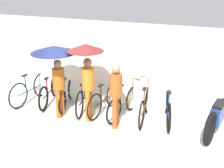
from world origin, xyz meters
TOP-DOWN VIEW (x-y plane):
  - ground_plane at (0.00, 0.00)m, footprint 30.00×30.00m
  - back_wall at (0.00, 1.82)m, footprint 13.32×0.12m
  - parked_bicycle_0 at (-2.03, 1.29)m, footprint 0.44×1.77m
  - parked_bicycle_1 at (-1.46, 1.41)m, footprint 0.51×1.75m
  - parked_bicycle_2 at (-0.87, 1.39)m, footprint 0.55×1.69m
  - parked_bicycle_3 at (-0.29, 1.29)m, footprint 0.47×1.71m
  - parked_bicycle_4 at (0.29, 1.36)m, footprint 0.47×1.73m
  - parked_bicycle_5 at (0.87, 1.30)m, footprint 0.56×1.64m
  - parked_bicycle_6 at (1.45, 1.29)m, footprint 0.44×1.72m
  - parked_bicycle_7 at (2.03, 1.41)m, footprint 0.58×1.78m
  - pedestrian_leading at (-0.75, 0.63)m, footprint 1.15×1.15m
  - pedestrian_center at (0.07, 0.75)m, footprint 0.90×0.90m
  - pedestrian_trailing at (0.85, 0.69)m, footprint 0.32×0.32m
  - motorcycle at (3.29, 1.32)m, footprint 0.71×2.17m

SIDE VIEW (x-z plane):
  - ground_plane at x=0.00m, z-range 0.00..0.00m
  - parked_bicycle_2 at x=-0.87m, z-range -0.19..0.91m
  - parked_bicycle_5 at x=0.87m, z-range -0.11..0.86m
  - parked_bicycle_1 at x=-1.46m, z-range -0.15..0.90m
  - parked_bicycle_7 at x=2.03m, z-range -0.11..0.89m
  - parked_bicycle_4 at x=0.29m, z-range -0.16..0.94m
  - parked_bicycle_6 at x=1.45m, z-range -0.14..0.92m
  - parked_bicycle_3 at x=-0.29m, z-range -0.16..0.96m
  - parked_bicycle_0 at x=-2.03m, z-range -0.16..0.96m
  - motorcycle at x=3.29m, z-range -0.05..0.92m
  - pedestrian_trailing at x=0.85m, z-range 0.14..1.80m
  - back_wall at x=0.00m, z-range 0.00..2.35m
  - pedestrian_center at x=0.07m, z-range 0.55..2.65m
  - pedestrian_leading at x=-0.75m, z-range 0.64..2.64m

